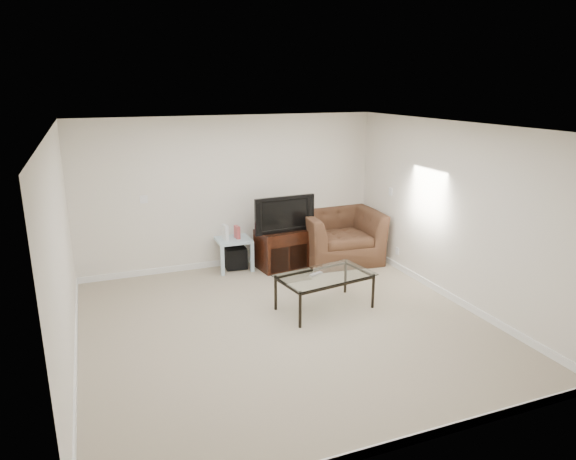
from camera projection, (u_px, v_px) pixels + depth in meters
name	position (u px, v px, depth m)	size (l,w,h in m)	color
floor	(286.00, 325.00, 6.55)	(5.00, 5.00, 0.00)	tan
ceiling	(285.00, 127.00, 5.87)	(5.00, 5.00, 0.00)	white
wall_back	(231.00, 193.00, 8.45)	(5.00, 0.02, 2.50)	silver
wall_left	(62.00, 256.00, 5.34)	(0.02, 5.00, 2.50)	silver
wall_right	(454.00, 213.00, 7.09)	(0.02, 5.00, 2.50)	silver
plate_back	(144.00, 199.00, 7.95)	(0.12, 0.02, 0.12)	white
plate_right_switch	(391.00, 192.00, 8.51)	(0.02, 0.09, 0.13)	white
plate_right_outlet	(397.00, 251.00, 8.51)	(0.02, 0.08, 0.12)	white
tv_stand	(281.00, 249.00, 8.55)	(0.78, 0.54, 0.65)	black
dvd_player	(283.00, 237.00, 8.45)	(0.45, 0.31, 0.06)	black
television	(282.00, 213.00, 8.35)	(0.96, 0.19, 0.60)	black
side_table	(234.00, 253.00, 8.51)	(0.55, 0.55, 0.53)	#C5E8F1
subwoofer	(235.00, 257.00, 8.56)	(0.35, 0.35, 0.35)	black
game_console	(225.00, 232.00, 8.33)	(0.06, 0.18, 0.24)	white
game_case	(237.00, 232.00, 8.41)	(0.06, 0.15, 0.21)	#CC4C4C
recliner	(339.00, 227.00, 8.85)	(1.34, 0.87, 1.17)	brown
coffee_table	(325.00, 292.00, 6.98)	(1.27, 0.72, 0.50)	black
remote	(316.00, 274.00, 6.91)	(0.20, 0.06, 0.02)	#B2B2B7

